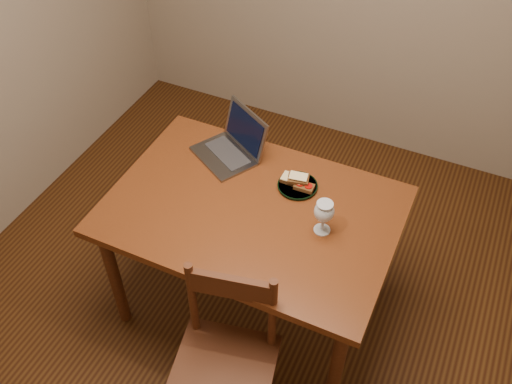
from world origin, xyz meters
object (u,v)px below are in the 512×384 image
at_px(chair, 225,357).
at_px(laptop, 234,143).
at_px(milk_glass, 323,217).
at_px(table, 252,221).
at_px(plate, 297,186).

height_order(chair, laptop, laptop).
height_order(milk_glass, laptop, laptop).
distance_m(milk_glass, laptop, 0.65).
bearing_deg(chair, laptop, 102.01).
bearing_deg(chair, table, 92.59).
bearing_deg(laptop, table, -21.48).
height_order(plate, milk_glass, milk_glass).
relative_size(milk_glass, laptop, 0.42).
bearing_deg(table, milk_glass, 1.28).
distance_m(plate, laptop, 0.39).
distance_m(chair, plate, 0.84).
height_order(table, plate, plate).
xyz_separation_m(table, milk_glass, (0.33, 0.01, 0.17)).
bearing_deg(milk_glass, chair, -106.94).
relative_size(chair, laptop, 1.22).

